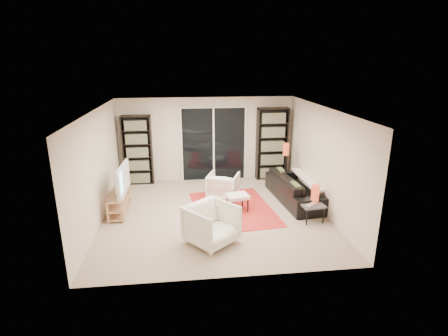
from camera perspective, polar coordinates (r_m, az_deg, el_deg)
The scene contains 20 objects.
floor at distance 8.15m, azimuth -1.51°, elevation -7.42°, with size 5.00×5.00×0.00m, color tan.
wall_back at distance 10.13m, azimuth -2.87°, elevation 4.71°, with size 5.00×0.02×2.40m, color beige.
wall_front at distance 5.39m, azimuth 0.84°, elevation -6.88°, with size 5.00×0.02×2.40m, color beige.
wall_left at distance 7.91m, azimuth -19.92°, elevation 0.05°, with size 0.02×5.00×2.40m, color beige.
wall_right at distance 8.31m, azimuth 15.85°, elevation 1.24°, with size 0.02×5.00×2.40m, color beige.
ceiling at distance 7.47m, azimuth -1.66°, elevation 9.55°, with size 5.00×5.00×0.02m, color white.
sliding_door at distance 10.15m, azimuth -1.71°, elevation 3.87°, with size 1.92×0.08×2.16m.
bookshelf_left at distance 10.09m, azimuth -13.91°, elevation 2.84°, with size 0.80×0.30×1.95m.
bookshelf_right at distance 10.31m, azimuth 7.84°, elevation 3.93°, with size 0.90×0.30×2.10m.
tv_stand at distance 8.42m, azimuth -16.75°, elevation -5.39°, with size 0.36×1.13×0.50m.
tv at distance 8.22m, azimuth -16.95°, elevation -1.77°, with size 1.13×0.15×0.65m, color black.
rug at distance 8.39m, azimuth 1.47°, elevation -6.60°, with size 1.78×2.41×0.01m, color red.
sofa at distance 8.92m, azimuth 11.63°, elevation -3.30°, with size 2.20×0.86×0.64m, color black.
armchair_back at distance 8.86m, azimuth -0.13°, elevation -2.96°, with size 0.72×0.74×0.68m, color white.
armchair_front at distance 6.76m, azimuth -2.05°, elevation -9.20°, with size 0.83×0.86×0.78m, color white.
ottoman at distance 8.17m, azimuth 2.21°, elevation -4.76°, with size 0.57×0.51×0.40m.
side_table at distance 7.90m, azimuth 14.12°, elevation -5.97°, with size 0.54×0.54×0.40m.
laptop at distance 7.77m, azimuth 14.29°, elevation -5.94°, with size 0.31×0.20×0.02m, color silver.
table_lamp at distance 7.93m, azimuth 14.65°, elevation -4.04°, with size 0.17×0.17×0.39m, color #D54326.
floor_lamp at distance 9.76m, azimuth 10.04°, elevation 2.23°, with size 0.18×0.18×1.22m.
Camera 1 is at (-0.65, -7.37, 3.41)m, focal length 28.00 mm.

